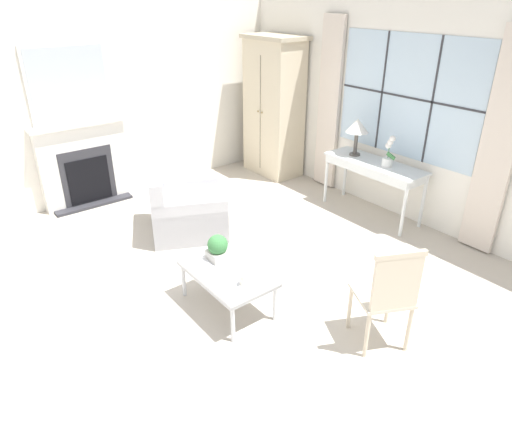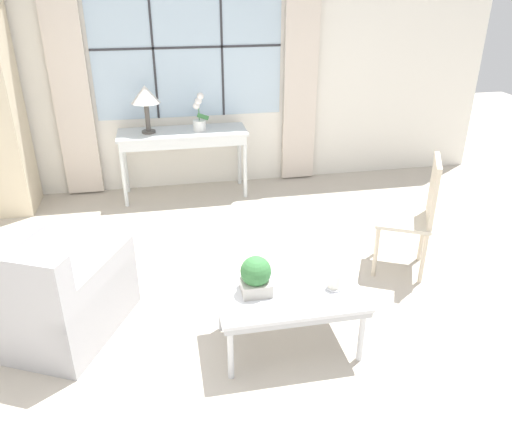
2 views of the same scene
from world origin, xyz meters
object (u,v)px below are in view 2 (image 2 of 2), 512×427
table_lamp (145,96)px  potted_orchid (199,116)px  console_table (183,138)px  pillar_candle (334,282)px  coffee_table (289,297)px  potted_plant_small (256,276)px  armchair_upholstered (45,296)px  side_chair_wooden (417,209)px

table_lamp → potted_orchid: (0.56, -0.01, -0.24)m
console_table → pillar_candle: bearing=-73.5°
table_lamp → potted_orchid: table_lamp is taller
coffee_table → potted_plant_small: bearing=168.3°
console_table → potted_plant_small: 2.74m
potted_orchid → pillar_candle: size_ratio=3.54×
potted_plant_small → console_table: bearing=96.4°
armchair_upholstered → potted_plant_small: bearing=-17.1°
console_table → table_lamp: table_lamp is taller
table_lamp → potted_orchid: bearing=-0.6°
armchair_upholstered → potted_plant_small: 1.52m
potted_orchid → pillar_candle: bearing=-77.3°
potted_plant_small → pillar_candle: size_ratio=2.21×
side_chair_wooden → pillar_candle: size_ratio=8.68×
pillar_candle → potted_orchid: bearing=102.7°
table_lamp → potted_orchid: size_ratio=1.24×
armchair_upholstered → coffee_table: armchair_upholstered is taller
potted_plant_small → pillar_candle: 0.53m
console_table → table_lamp: size_ratio=2.75×
table_lamp → pillar_candle: table_lamp is taller
table_lamp → armchair_upholstered: size_ratio=0.42×
table_lamp → pillar_candle: bearing=-67.0°
coffee_table → potted_plant_small: size_ratio=3.72×
table_lamp → armchair_upholstered: 2.57m
coffee_table → armchair_upholstered: bearing=163.6°
table_lamp → armchair_upholstered: (-0.77, -2.29, -0.88)m
console_table → potted_orchid: size_ratio=3.42×
console_table → potted_orchid: (0.20, -0.00, 0.24)m
console_table → potted_plant_small: bearing=-83.6°
armchair_upholstered → pillar_candle: 2.03m
table_lamp → pillar_candle: (1.19, -2.79, -0.68)m
armchair_upholstered → side_chair_wooden: 2.95m
side_chair_wooden → coffee_table: size_ratio=1.05×
pillar_candle → coffee_table: bearing=176.4°
armchair_upholstered → side_chair_wooden: size_ratio=1.22×
console_table → potted_orchid: bearing=-0.6°
coffee_table → pillar_candle: size_ratio=8.23×
potted_orchid → armchair_upholstered: 2.71m
table_lamp → side_chair_wooden: table_lamp is taller
side_chair_wooden → console_table: bearing=131.7°
console_table → potted_plant_small: (0.30, -2.72, -0.12)m
side_chair_wooden → potted_plant_small: 1.65m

